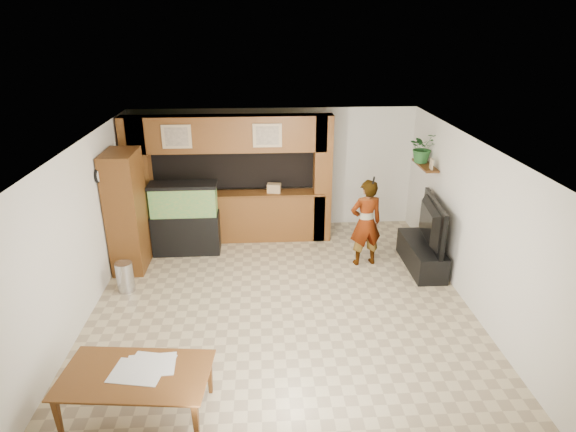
{
  "coord_description": "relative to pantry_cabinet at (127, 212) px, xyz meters",
  "views": [
    {
      "loc": [
        -0.28,
        -6.75,
        4.27
      ],
      "look_at": [
        0.15,
        0.6,
        1.27
      ],
      "focal_mm": 30.0,
      "sensor_mm": 36.0,
      "label": 1
    }
  ],
  "objects": [
    {
      "name": "photo_frame",
      "position": [
        5.55,
        0.23,
        0.73
      ],
      "size": [
        0.04,
        0.15,
        0.2
      ],
      "primitive_type": "cube",
      "rotation": [
        0.0,
        0.0,
        -0.06
      ],
      "color": "tan",
      "rests_on": "wall_shelf"
    },
    {
      "name": "potted_plant",
      "position": [
        5.52,
        0.71,
        0.92
      ],
      "size": [
        0.66,
        0.62,
        0.59
      ],
      "primitive_type": "imported",
      "rotation": [
        0.0,
        0.0,
        0.37
      ],
      "color": "#235926",
      "rests_on": "wall_shelf"
    },
    {
      "name": "partition",
      "position": [
        1.75,
        1.24,
        0.22
      ],
      "size": [
        4.2,
        0.99,
        2.6
      ],
      "color": "brown",
      "rests_on": "floor"
    },
    {
      "name": "wall_left",
      "position": [
        -0.3,
        -1.4,
        0.21
      ],
      "size": [
        0.0,
        6.5,
        6.5
      ],
      "primitive_type": "plane",
      "rotation": [
        1.57,
        0.0,
        1.57
      ],
      "color": "silver",
      "rests_on": "floor"
    },
    {
      "name": "wall_shelf",
      "position": [
        5.55,
        0.55,
        0.61
      ],
      "size": [
        0.25,
        0.9,
        0.04
      ],
      "primitive_type": "cube",
      "color": "brown",
      "rests_on": "wall_right"
    },
    {
      "name": "television",
      "position": [
        5.35,
        -0.33,
        -0.19
      ],
      "size": [
        0.34,
        1.47,
        0.84
      ],
      "primitive_type": "imported",
      "rotation": [
        0.0,
        0.0,
        1.47
      ],
      "color": "black",
      "rests_on": "tv_stand"
    },
    {
      "name": "floor",
      "position": [
        2.7,
        -1.4,
        -1.09
      ],
      "size": [
        6.5,
        6.5,
        0.0
      ],
      "primitive_type": "plane",
      "color": "tan",
      "rests_on": "ground"
    },
    {
      "name": "ceiling",
      "position": [
        2.7,
        -1.4,
        1.51
      ],
      "size": [
        6.5,
        6.5,
        0.0
      ],
      "primitive_type": "plane",
      "color": "white",
      "rests_on": "wall_back"
    },
    {
      "name": "newspaper_c",
      "position": [
        1.1,
        -3.55,
        -0.5
      ],
      "size": [
        0.56,
        0.46,
        0.01
      ],
      "primitive_type": "cube",
      "rotation": [
        0.0,
        0.0,
        -0.21
      ],
      "color": "silver",
      "rests_on": "dining_table"
    },
    {
      "name": "newspaper_a",
      "position": [
        0.97,
        -3.69,
        -0.5
      ],
      "size": [
        0.65,
        0.52,
        0.01
      ],
      "primitive_type": "cube",
      "rotation": [
        0.0,
        0.0,
        -0.18
      ],
      "color": "silver",
      "rests_on": "dining_table"
    },
    {
      "name": "newspaper_b",
      "position": [
        1.1,
        -3.59,
        -0.5
      ],
      "size": [
        0.58,
        0.44,
        0.01
      ],
      "primitive_type": "cube",
      "rotation": [
        0.0,
        0.0,
        0.07
      ],
      "color": "silver",
      "rests_on": "dining_table"
    },
    {
      "name": "person",
      "position": [
        4.31,
        -0.13,
        -0.27
      ],
      "size": [
        0.66,
        0.49,
        1.66
      ],
      "primitive_type": "imported",
      "rotation": [
        0.0,
        0.0,
        3.31
      ],
      "color": "#9A7854",
      "rests_on": "floor"
    },
    {
      "name": "wall_clock",
      "position": [
        -0.27,
        -0.4,
        0.81
      ],
      "size": [
        0.05,
        0.25,
        0.25
      ],
      "color": "black",
      "rests_on": "wall_left"
    },
    {
      "name": "aquarium",
      "position": [
        0.93,
        0.55,
        -0.4
      ],
      "size": [
        1.29,
        0.48,
        1.43
      ],
      "rotation": [
        0.0,
        0.0,
        0.01
      ],
      "color": "black",
      "rests_on": "floor"
    },
    {
      "name": "wall_back",
      "position": [
        2.7,
        1.85,
        0.21
      ],
      "size": [
        6.0,
        0.0,
        6.0
      ],
      "primitive_type": "plane",
      "rotation": [
        1.57,
        0.0,
        0.0
      ],
      "color": "silver",
      "rests_on": "floor"
    },
    {
      "name": "dining_table",
      "position": [
        0.95,
        -3.75,
        -0.8
      ],
      "size": [
        1.75,
        1.09,
        0.59
      ],
      "primitive_type": "imported",
      "rotation": [
        0.0,
        0.0,
        -0.1
      ],
      "color": "brown",
      "rests_on": "floor"
    },
    {
      "name": "tv_stand",
      "position": [
        5.35,
        -0.33,
        -0.85
      ],
      "size": [
        0.53,
        1.45,
        0.48
      ],
      "primitive_type": "cube",
      "color": "black",
      "rests_on": "floor"
    },
    {
      "name": "counter_box",
      "position": [
        2.67,
        1.05,
        0.03
      ],
      "size": [
        0.29,
        0.21,
        0.18
      ],
      "primitive_type": "cube",
      "rotation": [
        0.0,
        0.0,
        -0.14
      ],
      "color": "#A18057",
      "rests_on": "partition"
    },
    {
      "name": "trash_can",
      "position": [
        0.09,
        -0.89,
        -0.83
      ],
      "size": [
        0.29,
        0.29,
        0.53
      ],
      "primitive_type": "cylinder",
      "color": "#B2B2B7",
      "rests_on": "floor"
    },
    {
      "name": "wall_right",
      "position": [
        5.7,
        -1.4,
        0.21
      ],
      "size": [
        0.0,
        6.5,
        6.5
      ],
      "primitive_type": "plane",
      "rotation": [
        1.57,
        0.0,
        -1.57
      ],
      "color": "silver",
      "rests_on": "floor"
    },
    {
      "name": "pantry_cabinet",
      "position": [
        0.0,
        0.0,
        0.0
      ],
      "size": [
        0.55,
        0.9,
        2.19
      ],
      "primitive_type": "cube",
      "color": "brown",
      "rests_on": "floor"
    },
    {
      "name": "microphone",
      "position": [
        4.36,
        -0.29,
        0.6
      ],
      "size": [
        0.03,
        0.09,
        0.15
      ],
      "primitive_type": "cylinder",
      "rotation": [
        0.44,
        0.0,
        0.0
      ],
      "color": "black",
      "rests_on": "person"
    }
  ]
}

